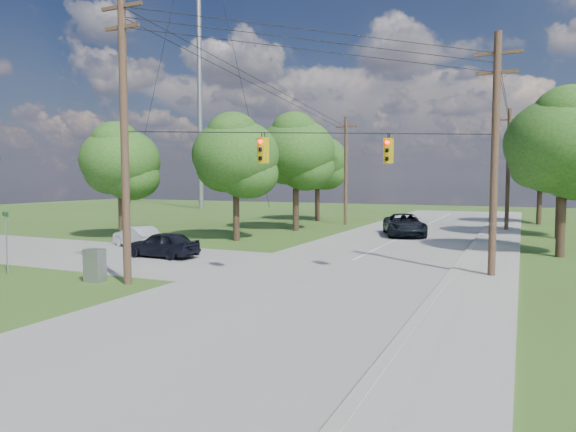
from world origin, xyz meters
The scene contains 22 objects.
ground centered at (0.00, 0.00, 0.00)m, with size 140.00×140.00×0.00m, color #38531B.
main_road centered at (2.00, 5.00, 0.01)m, with size 10.00×100.00×0.03m, color gray.
sidewalk_east centered at (8.70, 5.00, 0.06)m, with size 2.60×100.00×0.12m, color #9E9C94.
pole_sw centered at (-4.60, 0.40, 6.23)m, with size 2.00×0.32×12.00m.
pole_ne centered at (8.90, 8.00, 5.47)m, with size 2.00×0.32×10.50m.
pole_north_e centered at (8.90, 30.00, 5.13)m, with size 2.00×0.32×10.00m.
pole_north_w centered at (-5.00, 30.00, 5.13)m, with size 2.00×0.32×10.00m.
power_lines centered at (1.50, 11.54, 9.15)m, with size 13.93×29.62×4.93m.
traffic_signals centered at (2.55, 4.43, 5.50)m, with size 4.91×3.27×1.05m.
radio_mast centered at (-32.00, 46.00, 22.50)m, with size 0.70×0.70×45.00m, color gray.
tree_w_near centered at (-8.00, 15.00, 5.92)m, with size 6.00×6.00×8.40m.
tree_w_mid centered at (-7.00, 23.00, 6.58)m, with size 6.40×6.40×9.22m.
tree_w_far centered at (-9.00, 33.00, 6.25)m, with size 6.00×6.00×8.73m.
tree_e_near centered at (12.00, 16.00, 6.25)m, with size 6.20×6.20×8.81m.
tree_e_mid centered at (12.50, 26.00, 6.91)m, with size 6.60×6.60×9.64m.
tree_e_far centered at (11.50, 38.00, 5.92)m, with size 5.80×5.80×8.32m.
tree_cross_n centered at (-16.00, 12.50, 5.59)m, with size 5.60×5.60×7.91m.
car_cross_dark centered at (-7.74, 6.62, 0.75)m, with size 1.69×4.19×1.43m, color black.
car_cross_silver centered at (-11.84, 9.30, 0.70)m, with size 1.41×4.06×1.34m, color silver.
car_main_north centered at (2.02, 22.75, 0.86)m, with size 2.74×5.94×1.65m, color black.
control_cabinet centered at (-6.15, 0.17, 0.69)m, with size 0.77×0.55×1.38m, color gray.
street_name_sign centered at (-10.98, -0.23, 1.79)m, with size 0.80×0.35×2.84m.
Camera 1 is at (10.04, -15.75, 4.31)m, focal length 32.00 mm.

